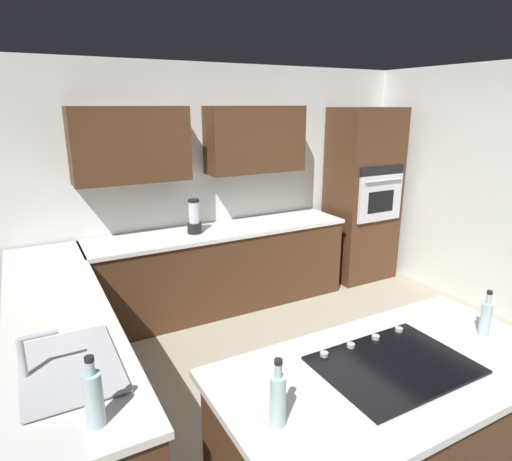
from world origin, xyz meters
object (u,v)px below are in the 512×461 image
sink_unit (68,366)px  cooktop (393,364)px  wall_oven (362,195)px  dish_soap_bottle (94,398)px  oil_bottle (278,398)px  second_bottle (486,317)px  blender (194,219)px

sink_unit → cooktop: 1.65m
wall_oven → dish_soap_bottle: size_ratio=6.70×
wall_oven → sink_unit: (3.68, 1.96, -0.16)m
sink_unit → oil_bottle: 1.11m
dish_soap_bottle → oil_bottle: (-0.66, 0.36, -0.01)m
wall_oven → second_bottle: wall_oven is taller
second_bottle → sink_unit: bearing=-20.0°
second_bottle → blender: bearing=-75.3°
oil_bottle → dish_soap_bottle: bearing=-28.3°
wall_oven → second_bottle: size_ratio=7.80×
sink_unit → blender: size_ratio=1.97×
dish_soap_bottle → second_bottle: bearing=171.8°
dish_soap_bottle → oil_bottle: dish_soap_bottle is taller
blender → oil_bottle: (0.71, 2.80, -0.03)m
dish_soap_bottle → oil_bottle: size_ratio=1.05×
dish_soap_bottle → oil_bottle: bearing=151.7°
wall_oven → sink_unit: wall_oven is taller
cooktop → oil_bottle: (0.74, 0.08, 0.12)m
cooktop → dish_soap_bottle: (1.40, -0.28, 0.12)m
sink_unit → blender: 2.43m
wall_oven → sink_unit: bearing=28.1°
dish_soap_bottle → wall_oven: bearing=-146.0°
sink_unit → dish_soap_bottle: bearing=97.0°
wall_oven → dish_soap_bottle: (3.62, 2.44, -0.04)m
wall_oven → second_bottle: bearing=60.9°
blender → oil_bottle: size_ratio=1.16×
dish_soap_bottle → second_bottle: size_ratio=1.16×
sink_unit → dish_soap_bottle: (-0.06, 0.48, 0.11)m
second_bottle → dish_soap_bottle: bearing=-8.2°
cooktop → oil_bottle: size_ratio=2.49×
sink_unit → oil_bottle: bearing=130.8°
blender → dish_soap_bottle: bearing=60.8°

